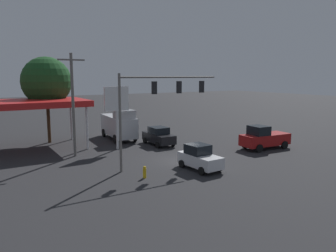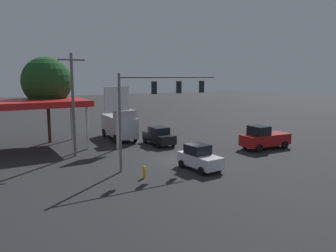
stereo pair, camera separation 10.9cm
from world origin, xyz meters
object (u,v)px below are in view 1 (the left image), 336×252
Objects in this scene: utility_pole at (73,103)px; delivery_truck at (119,125)px; street_tree at (46,82)px; fire_hydrant at (145,172)px; traffic_signal_assembly at (158,97)px; hatchback_crossing at (200,158)px; price_sign at (117,103)px; pickup_parked at (264,138)px; sedan_waiting at (159,136)px.

delivery_truck is at bearing -141.09° from utility_pole.
delivery_truck is 9.17m from street_tree.
utility_pole is at bearing -75.07° from fire_hydrant.
traffic_signal_assembly is 6.22m from fire_hydrant.
fire_hydrant is (2.48, 2.32, -5.21)m from traffic_signal_assembly.
hatchback_crossing is 19.68m from street_tree.
street_tree reaches higher than hatchback_crossing.
price_sign is at bearing 126.24° from street_tree.
traffic_signal_assembly reaches higher than price_sign.
pickup_parked is 0.76× the size of delivery_truck.
pickup_parked is 23.70m from street_tree.
fire_hydrant is (6.59, 9.45, -0.51)m from sedan_waiting.
delivery_truck is 15.18m from fire_hydrant.
utility_pole is 4.52m from price_sign.
fire_hydrant is at bearing -11.79° from delivery_truck.
traffic_signal_assembly reaches higher than sedan_waiting.
sedan_waiting is at bearing -37.91° from pickup_parked.
utility_pole is at bearing -18.25° from pickup_parked.
sedan_waiting is (-9.04, -0.30, -3.99)m from utility_pole.
utility_pole is 9.15m from delivery_truck.
traffic_signal_assembly is 12.96m from delivery_truck.
sedan_waiting is at bearing -119.99° from traffic_signal_assembly.
utility_pole reaches higher than price_sign.
hatchback_crossing is at bearing -10.20° from sedan_waiting.
price_sign is 0.67× the size of street_tree.
sedan_waiting is at bearing 175.40° from price_sign.
sedan_waiting is 9.91m from hatchback_crossing.
street_tree is at bearing -79.52° from fire_hydrant.
hatchback_crossing is 4.41× the size of fire_hydrant.
traffic_signal_assembly is 13.05m from pickup_parked.
price_sign is 8.92m from street_tree.
sedan_waiting is 1.14× the size of hatchback_crossing.
delivery_truck is (-6.66, -5.38, -3.24)m from utility_pole.
sedan_waiting is 13.48m from street_tree.
delivery_truck is at bearing -106.19° from fire_hydrant.
utility_pole is at bearing -87.46° from sedan_waiting.
price_sign is 1.18× the size of pickup_parked.
pickup_parked is 14.89m from fire_hydrant.
pickup_parked is 10.86m from sedan_waiting.
pickup_parked is (-12.69, 7.58, -3.60)m from price_sign.
utility_pole is 2.40× the size of hatchback_crossing.
fire_hydrant is at bearing 12.37° from pickup_parked.
utility_pole is at bearing 95.00° from street_tree.
utility_pole is 9.88m from sedan_waiting.
street_tree is (17.82, -14.59, 5.59)m from pickup_parked.
traffic_signal_assembly is at bearing -141.92° from hatchback_crossing.
traffic_signal_assembly is 2.34× the size of hatchback_crossing.
sedan_waiting is at bearing 142.77° from street_tree.
sedan_waiting reaches higher than fire_hydrant.
pickup_parked is (-17.15, 6.92, -3.83)m from utility_pole.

